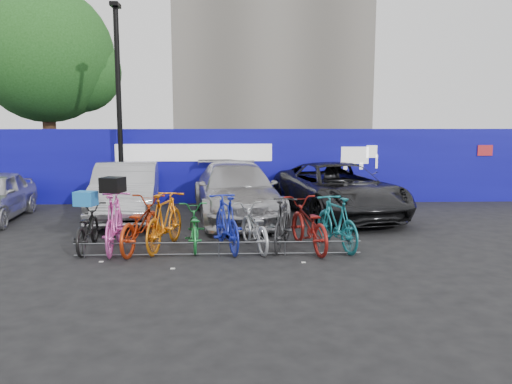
{
  "coord_description": "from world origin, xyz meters",
  "views": [
    {
      "loc": [
        0.35,
        -10.12,
        2.6
      ],
      "look_at": [
        0.83,
        2.0,
        0.91
      ],
      "focal_mm": 35.0,
      "sensor_mm": 36.0,
      "label": 1
    }
  ],
  "objects": [
    {
      "name": "cargo_crate",
      "position": [
        -2.72,
        0.04,
        1.07
      ],
      "size": [
        0.46,
        0.39,
        0.29
      ],
      "primitive_type": "cube",
      "rotation": [
        0.0,
        0.0,
        -0.21
      ],
      "color": "blue",
      "rests_on": "bike_0"
    },
    {
      "name": "bike_5",
      "position": [
        0.15,
        -0.09,
        0.58
      ],
      "size": [
        1.01,
        2.01,
        1.16
      ],
      "primitive_type": "imported",
      "rotation": [
        0.0,
        0.0,
        3.39
      ],
      "color": "#1723A6",
      "rests_on": "ground"
    },
    {
      "name": "bike_8",
      "position": [
        1.82,
        -0.14,
        0.53
      ],
      "size": [
        1.11,
        2.11,
        1.05
      ],
      "primitive_type": "imported",
      "rotation": [
        0.0,
        0.0,
        3.36
      ],
      "color": "maroon",
      "rests_on": "ground"
    },
    {
      "name": "bike_3",
      "position": [
        -1.13,
        0.04,
        0.6
      ],
      "size": [
        0.99,
        2.06,
        1.19
      ],
      "primitive_type": "imported",
      "rotation": [
        0.0,
        0.0,
        2.92
      ],
      "color": "orange",
      "rests_on": "ground"
    },
    {
      "name": "hoarding",
      "position": [
        0.01,
        6.0,
        1.2
      ],
      "size": [
        22.0,
        0.18,
        2.4
      ],
      "color": "#0D0A8F",
      "rests_on": "ground"
    },
    {
      "name": "ground",
      "position": [
        0.0,
        0.0,
        0.0
      ],
      "size": [
        100.0,
        100.0,
        0.0
      ],
      "primitive_type": "plane",
      "color": "black",
      "rests_on": "ground"
    },
    {
      "name": "car_3",
      "position": [
        3.2,
        3.66,
        0.74
      ],
      "size": [
        3.51,
        5.71,
        1.48
      ],
      "primitive_type": "imported",
      "rotation": [
        0.0,
        0.0,
        0.21
      ],
      "color": "black",
      "rests_on": "ground"
    },
    {
      "name": "tree",
      "position": [
        -6.77,
        10.06,
        5.07
      ],
      "size": [
        5.4,
        5.2,
        7.8
      ],
      "color": "#382314",
      "rests_on": "ground"
    },
    {
      "name": "bike_6",
      "position": [
        0.7,
        -0.07,
        0.46
      ],
      "size": [
        1.05,
        1.86,
        0.93
      ],
      "primitive_type": "imported",
      "rotation": [
        0.0,
        0.0,
        3.4
      ],
      "color": "#A5A9AC",
      "rests_on": "ground"
    },
    {
      "name": "bike_0",
      "position": [
        -2.72,
        0.04,
        0.46
      ],
      "size": [
        0.71,
        1.78,
        0.92
      ],
      "primitive_type": "imported",
      "rotation": [
        0.0,
        0.0,
        3.2
      ],
      "color": "black",
      "rests_on": "ground"
    },
    {
      "name": "cargo_topcase",
      "position": [
        -2.13,
        -0.08,
        1.36
      ],
      "size": [
        0.5,
        0.47,
        0.3
      ],
      "primitive_type": "cube",
      "rotation": [
        0.0,
        0.0,
        -0.29
      ],
      "color": "black",
      "rests_on": "bike_1"
    },
    {
      "name": "lamppost",
      "position": [
        -3.2,
        5.4,
        3.27
      ],
      "size": [
        0.25,
        0.5,
        6.11
      ],
      "color": "black",
      "rests_on": "ground"
    },
    {
      "name": "bike_rack",
      "position": [
        -0.0,
        -0.6,
        0.16
      ],
      "size": [
        5.6,
        0.03,
        0.3
      ],
      "color": "#595B60",
      "rests_on": "ground"
    },
    {
      "name": "bike_1",
      "position": [
        -2.13,
        -0.08,
        0.6
      ],
      "size": [
        0.73,
        2.05,
        1.21
      ],
      "primitive_type": "imported",
      "rotation": [
        0.0,
        0.0,
        3.22
      ],
      "color": "#F055C1",
      "rests_on": "ground"
    },
    {
      "name": "bike_9",
      "position": [
        2.42,
        -0.09,
        0.56
      ],
      "size": [
        0.99,
        1.93,
        1.12
      ],
      "primitive_type": "imported",
      "rotation": [
        0.0,
        0.0,
        3.4
      ],
      "color": "#17717B",
      "rests_on": "ground"
    },
    {
      "name": "bike_4",
      "position": [
        -0.54,
        0.08,
        0.45
      ],
      "size": [
        0.76,
        1.75,
        0.89
      ],
      "primitive_type": "imported",
      "rotation": [
        0.0,
        0.0,
        3.24
      ],
      "color": "#1C7E34",
      "rests_on": "ground"
    },
    {
      "name": "car_1",
      "position": [
        -2.63,
        3.41,
        0.76
      ],
      "size": [
        2.16,
        4.77,
        1.52
      ],
      "primitive_type": "imported",
      "rotation": [
        0.0,
        0.0,
        0.12
      ],
      "color": "#A4A5A9",
      "rests_on": "ground"
    },
    {
      "name": "bike_2",
      "position": [
        -1.62,
        -0.04,
        0.54
      ],
      "size": [
        1.07,
        2.15,
        1.08
      ],
      "primitive_type": "imported",
      "rotation": [
        0.0,
        0.0,
        2.97
      ],
      "color": "#AB2D0D",
      "rests_on": "ground"
    },
    {
      "name": "bike_7",
      "position": [
        1.3,
        -0.02,
        0.53
      ],
      "size": [
        0.94,
        1.84,
        1.06
      ],
      "primitive_type": "imported",
      "rotation": [
        0.0,
        0.0,
        2.88
      ],
      "color": "#262628",
      "rests_on": "ground"
    },
    {
      "name": "car_2",
      "position": [
        0.34,
        3.33,
        0.75
      ],
      "size": [
        2.76,
        5.39,
        1.5
      ],
      "primitive_type": "imported",
      "rotation": [
        0.0,
        0.0,
        0.13
      ],
      "color": "#ABABAF",
      "rests_on": "ground"
    }
  ]
}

